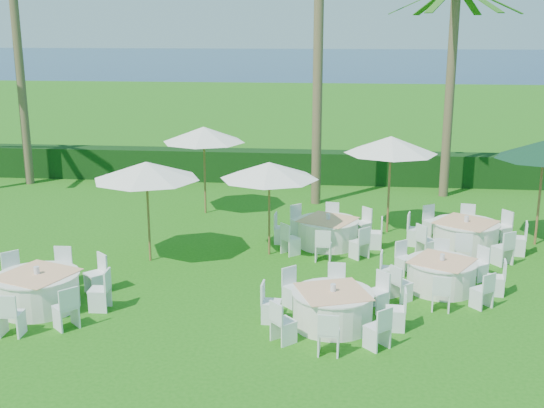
{
  "coord_description": "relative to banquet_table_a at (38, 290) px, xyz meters",
  "views": [
    {
      "loc": [
        1.55,
        -13.81,
        5.84
      ],
      "look_at": [
        -0.27,
        3.52,
        1.3
      ],
      "focal_mm": 45.0,
      "sensor_mm": 36.0,
      "label": 1
    }
  ],
  "objects": [
    {
      "name": "banquet_table_c",
      "position": [
        8.69,
        1.98,
        -0.04
      ],
      "size": [
        2.79,
        2.79,
        0.86
      ],
      "color": "white",
      "rests_on": "ground"
    },
    {
      "name": "umbrella_d",
      "position": [
        7.73,
        6.43,
        2.18
      ],
      "size": [
        2.66,
        2.66,
        2.84
      ],
      "color": "brown",
      "rests_on": "ground"
    },
    {
      "name": "palm_c",
      "position": [
        5.5,
        9.6,
        5.91
      ],
      "size": [
        4.28,
        4.35,
        11.66
      ],
      "color": "brown",
      "rests_on": "ground"
    },
    {
      "name": "banquet_table_a",
      "position": [
        0.0,
        0.0,
        0.0
      ],
      "size": [
        3.08,
        3.08,
        0.94
      ],
      "color": "white",
      "rests_on": "ground"
    },
    {
      "name": "banquet_table_b",
      "position": [
        6.26,
        -0.22,
        -0.02
      ],
      "size": [
        2.89,
        2.89,
        0.89
      ],
      "color": "white",
      "rests_on": "ground"
    },
    {
      "name": "umbrella_c",
      "position": [
        2.01,
        7.97,
        2.15
      ],
      "size": [
        2.62,
        2.62,
        2.8
      ],
      "color": "brown",
      "rests_on": "ground"
    },
    {
      "name": "umbrella_b",
      "position": [
        4.51,
        4.05,
        1.86
      ],
      "size": [
        2.56,
        2.56,
        2.49
      ],
      "color": "brown",
      "rests_on": "ground"
    },
    {
      "name": "ground",
      "position": [
        4.82,
        0.84,
        -0.41
      ],
      "size": [
        120.0,
        120.0,
        0.0
      ],
      "primitive_type": "plane",
      "color": "#1D6311",
      "rests_on": "ground"
    },
    {
      "name": "palm_a",
      "position": [
        -5.57,
        11.47,
        5.62
      ],
      "size": [
        4.16,
        4.4,
        11.1
      ],
      "color": "brown",
      "rests_on": "ground"
    },
    {
      "name": "palm_d",
      "position": [
        9.98,
        11.11,
        3.65
      ],
      "size": [
        4.4,
        3.95,
        7.24
      ],
      "color": "brown",
      "rests_on": "ground"
    },
    {
      "name": "umbrella_a",
      "position": [
        1.51,
        3.24,
        1.96
      ],
      "size": [
        2.7,
        2.7,
        2.59
      ],
      "color": "brown",
      "rests_on": "ground"
    },
    {
      "name": "hedge",
      "position": [
        4.82,
        12.84,
        0.19
      ],
      "size": [
        34.0,
        1.0,
        1.2
      ],
      "primitive_type": "cube",
      "color": "black",
      "rests_on": "ground"
    },
    {
      "name": "banquet_table_f",
      "position": [
        9.72,
        5.0,
        0.0
      ],
      "size": [
        3.11,
        3.11,
        0.94
      ],
      "color": "white",
      "rests_on": "ground"
    },
    {
      "name": "ocean",
      "position": [
        4.82,
        102.84,
        -0.41
      ],
      "size": [
        260.0,
        260.0,
        0.0
      ],
      "primitive_type": "plane",
      "color": "#07204E",
      "rests_on": "ground"
    },
    {
      "name": "umbrella_green",
      "position": [
        11.74,
        5.67,
        2.25
      ],
      "size": [
        2.6,
        2.6,
        2.91
      ],
      "color": "brown",
      "rests_on": "ground"
    },
    {
      "name": "banquet_table_e",
      "position": [
        6.02,
        4.97,
        -0.02
      ],
      "size": [
        2.97,
        2.97,
        0.9
      ],
      "color": "white",
      "rests_on": "ground"
    }
  ]
}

